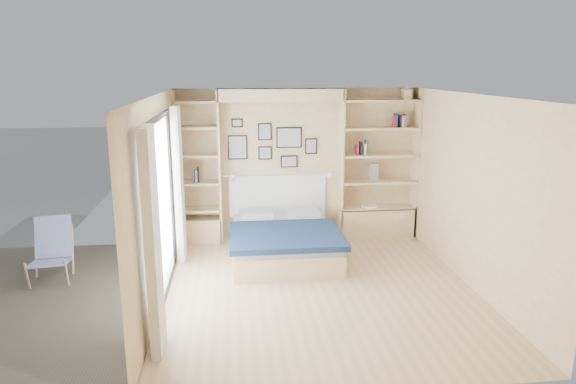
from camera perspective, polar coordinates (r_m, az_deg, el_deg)
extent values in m
plane|color=tan|center=(6.86, 3.45, -10.66)|extent=(4.50, 4.50, 0.00)
plane|color=#DFBA8B|center=(8.63, 1.09, 3.15)|extent=(4.00, 0.00, 4.00)
plane|color=#DFBA8B|center=(4.35, 8.64, -7.71)|extent=(4.00, 0.00, 4.00)
plane|color=#DFBA8B|center=(6.43, -14.26, -0.94)|extent=(0.00, 4.50, 4.50)
plane|color=#DFBA8B|center=(7.07, 19.81, -0.03)|extent=(0.00, 4.50, 4.50)
plane|color=white|center=(6.26, 3.78, 10.67)|extent=(4.50, 4.50, 0.00)
cube|color=tan|center=(8.39, -7.61, 2.73)|extent=(0.04, 0.35, 2.50)
cube|color=tan|center=(8.57, 5.89, 3.01)|extent=(0.04, 0.35, 2.50)
cube|color=tan|center=(8.29, -0.82, 10.73)|extent=(2.00, 0.35, 0.20)
cube|color=tan|center=(8.93, 13.96, 3.10)|extent=(0.04, 0.35, 2.50)
cube|color=tan|center=(8.44, -12.24, 2.60)|extent=(0.04, 0.35, 2.50)
cube|color=tan|center=(8.97, 9.81, -3.23)|extent=(1.30, 0.35, 0.50)
cube|color=tan|center=(8.67, -9.71, -4.17)|extent=(0.70, 0.35, 0.40)
cube|color=black|center=(6.26, -14.51, 7.78)|extent=(0.04, 2.08, 0.06)
cube|color=black|center=(6.83, -13.40, -10.90)|extent=(0.04, 2.08, 0.06)
cube|color=black|center=(5.50, -15.28, -5.12)|extent=(0.04, 0.06, 2.20)
cube|color=black|center=(7.44, -12.91, -0.09)|extent=(0.04, 0.06, 2.20)
cube|color=silver|center=(6.46, -14.01, -2.06)|extent=(0.01, 2.00, 2.20)
cube|color=white|center=(5.21, -14.80, -5.57)|extent=(0.10, 0.45, 2.30)
cube|color=white|center=(7.69, -12.03, 0.78)|extent=(0.10, 0.45, 2.30)
cube|color=tan|center=(8.90, 9.87, -1.69)|extent=(1.30, 0.35, 0.04)
cube|color=tan|center=(8.79, 9.99, 1.14)|extent=(1.30, 0.35, 0.04)
cube|color=tan|center=(8.70, 10.11, 4.03)|extent=(1.30, 0.35, 0.04)
cube|color=tan|center=(8.64, 10.24, 6.98)|extent=(1.30, 0.35, 0.04)
cube|color=tan|center=(8.60, 10.36, 9.95)|extent=(1.30, 0.35, 0.04)
cube|color=tan|center=(8.57, -9.81, -1.94)|extent=(0.70, 0.35, 0.04)
cube|color=tan|center=(8.46, -9.93, 1.00)|extent=(0.70, 0.35, 0.04)
cube|color=tan|center=(8.37, -10.05, 4.00)|extent=(0.70, 0.35, 0.04)
cube|color=tan|center=(8.31, -10.18, 7.06)|extent=(0.70, 0.35, 0.04)
cube|color=tan|center=(8.27, -10.30, 9.82)|extent=(0.70, 0.35, 0.04)
cube|color=tan|center=(7.86, -0.48, -6.11)|extent=(1.53, 1.91, 0.33)
cube|color=#B2B6C2|center=(7.79, -0.49, -4.60)|extent=(1.49, 1.87, 0.10)
cube|color=#12223C|center=(7.46, -0.24, -4.87)|extent=(1.63, 1.34, 0.08)
cube|color=#B2B6C2|center=(8.35, -3.55, -2.56)|extent=(0.53, 0.38, 0.12)
cube|color=#B2B6C2|center=(8.42, 1.66, -2.41)|extent=(0.53, 0.38, 0.12)
cube|color=white|center=(8.67, -1.16, -0.38)|extent=(1.63, 0.04, 0.70)
cube|color=black|center=(8.48, -5.62, 4.96)|extent=(0.32, 0.02, 0.40)
cube|color=gray|center=(8.47, -5.62, 4.95)|extent=(0.28, 0.01, 0.36)
cube|color=black|center=(8.47, -2.59, 6.70)|extent=(0.22, 0.02, 0.28)
cube|color=gray|center=(8.46, -2.59, 6.69)|extent=(0.18, 0.01, 0.24)
cube|color=black|center=(8.52, -2.57, 4.36)|extent=(0.22, 0.02, 0.22)
cube|color=gray|center=(8.51, -2.56, 4.35)|extent=(0.18, 0.01, 0.18)
cube|color=black|center=(8.51, 0.12, 6.07)|extent=(0.42, 0.02, 0.34)
cube|color=gray|center=(8.50, 0.12, 6.07)|extent=(0.38, 0.01, 0.30)
cube|color=black|center=(8.58, 0.11, 3.42)|extent=(0.28, 0.02, 0.20)
cube|color=gray|center=(8.56, 0.12, 3.41)|extent=(0.24, 0.01, 0.16)
cube|color=black|center=(8.58, 2.58, 5.11)|extent=(0.20, 0.02, 0.26)
cube|color=gray|center=(8.57, 2.59, 5.10)|extent=(0.16, 0.01, 0.22)
cube|color=black|center=(8.43, -5.68, 7.65)|extent=(0.18, 0.02, 0.14)
cube|color=gray|center=(8.42, -5.68, 7.64)|extent=(0.14, 0.01, 0.10)
cylinder|color=silver|center=(8.34, -6.63, 1.78)|extent=(0.20, 0.02, 0.02)
cone|color=white|center=(8.34, -5.94, 1.66)|extent=(0.13, 0.12, 0.15)
cylinder|color=silver|center=(8.50, 5.05, 2.04)|extent=(0.20, 0.02, 0.02)
cone|color=white|center=(8.48, 4.38, 1.90)|extent=(0.13, 0.12, 0.15)
cube|color=#A61B31|center=(8.58, 7.67, 4.70)|extent=(0.02, 0.15, 0.17)
cube|color=black|center=(8.59, 8.05, 4.84)|extent=(0.03, 0.15, 0.21)
cube|color=#BFB28C|center=(8.61, 8.44, 4.73)|extent=(0.04, 0.15, 0.18)
cube|color=#26593F|center=(8.62, 8.68, 4.93)|extent=(0.03, 0.15, 0.24)
cube|color=#A51E1E|center=(8.69, 11.72, 7.63)|extent=(0.02, 0.15, 0.17)
cube|color=navy|center=(8.70, 11.87, 7.79)|extent=(0.03, 0.15, 0.22)
cube|color=black|center=(8.72, 12.31, 7.71)|extent=(0.03, 0.15, 0.19)
cube|color=#BFB28C|center=(8.73, 12.52, 7.67)|extent=(0.04, 0.15, 0.18)
cube|color=#26593F|center=(8.75, 12.88, 7.77)|extent=(0.03, 0.15, 0.21)
cube|color=#B32141|center=(8.74, 12.73, 7.71)|extent=(0.03, 0.15, 0.20)
cube|color=navy|center=(8.43, -10.31, 1.77)|extent=(0.02, 0.15, 0.20)
cube|color=black|center=(8.42, -9.97, 1.92)|extent=(0.03, 0.15, 0.24)
cube|color=#BBBA8A|center=(8.43, -10.09, 1.76)|extent=(0.03, 0.15, 0.19)
cube|color=tan|center=(8.72, 13.03, 10.50)|extent=(0.13, 0.13, 0.15)
cone|color=tan|center=(8.71, 13.07, 11.25)|extent=(0.20, 0.20, 0.08)
cube|color=slate|center=(8.73, 9.54, 2.21)|extent=(0.12, 0.12, 0.30)
cube|color=white|center=(8.80, 9.04, -1.60)|extent=(0.22, 0.16, 0.03)
cube|color=brown|center=(7.23, -26.53, -10.85)|extent=(3.20, 4.00, 0.05)
cylinder|color=tan|center=(7.46, -26.97, -8.39)|extent=(0.05, 0.14, 0.42)
cylinder|color=tan|center=(7.36, -23.38, -8.28)|extent=(0.05, 0.14, 0.42)
cylinder|color=tan|center=(7.96, -26.18, -6.13)|extent=(0.08, 0.34, 0.69)
cylinder|color=tan|center=(7.87, -22.82, -6.00)|extent=(0.08, 0.34, 0.69)
cube|color=#3B52C3|center=(7.57, -24.96, -7.15)|extent=(0.56, 0.64, 0.15)
cube|color=#3B52C3|center=(7.88, -24.62, -4.53)|extent=(0.51, 0.30, 0.56)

